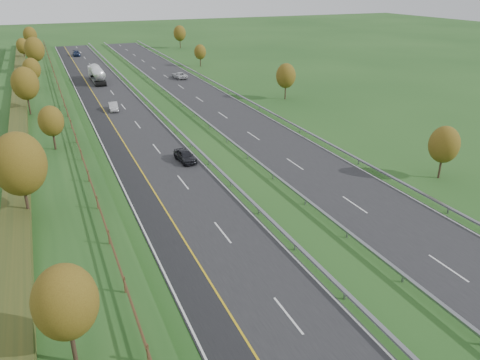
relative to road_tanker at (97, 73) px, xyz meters
The scene contains 18 objects.
ground 40.63m from the road_tanker, 78.71° to the right, with size 400.00×400.00×0.00m, color #1E4719.
near_carriageway 34.85m from the road_tanker, 90.09° to the right, with size 10.50×200.00×0.04m, color black.
far_carriageway 38.54m from the road_tanker, 64.71° to the right, with size 10.50×200.00×0.04m, color black.
hard_shoulder 35.06m from the road_tanker, 96.24° to the right, with size 3.00×200.00×0.04m, color black.
lane_markings 35.54m from the road_tanker, 79.70° to the right, with size 26.75×200.00×0.01m.
embankment_left 37.18m from the road_tanker, 110.56° to the right, with size 12.00×200.00×2.00m, color #1E4719.
hedge_left 37.93m from the road_tanker, 113.39° to the right, with size 2.20×180.00×1.10m, color #2E3C18.
fence_left 36.25m from the road_tanker, 103.66° to the right, with size 0.12×189.06×1.20m.
median_barrier_near 35.28m from the road_tanker, 80.79° to the right, with size 0.32×200.00×0.71m.
median_barrier_far 36.45m from the road_tanker, 72.85° to the right, with size 0.32×200.00×0.71m.
outer_barrier_far 41.33m from the road_tanker, 57.42° to the right, with size 0.32×200.00×0.71m.
trees_left 40.48m from the road_tanker, 108.40° to the right, with size 6.64×164.30×7.66m.
trees_far 30.36m from the road_tanker, 10.65° to the right, with size 8.45×118.60×7.12m.
road_tanker is the anchor object (origin of this frame).
car_dark_near 53.87m from the road_tanker, 86.47° to the right, with size 1.73×4.29×1.46m, color black.
car_silver_mid 25.74m from the road_tanker, 91.72° to the right, with size 1.43×4.10×1.35m, color #A1A1A5.
car_small_far 40.95m from the road_tanker, 90.76° to the left, with size 1.97×4.85×1.41m, color #111C37.
car_oncoming 17.74m from the road_tanker, 10.12° to the right, with size 2.33×5.04×1.40m, color #BBBCC0.
Camera 1 is at (-11.47, -10.63, 20.51)m, focal length 35.00 mm.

